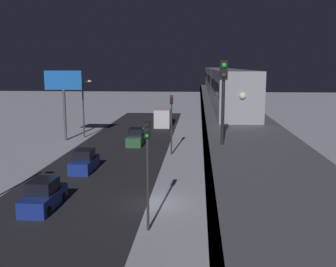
% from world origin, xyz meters
% --- Properties ---
extents(ground_plane, '(240.00, 240.00, 0.00)m').
position_xyz_m(ground_plane, '(0.00, 0.00, 0.00)').
color(ground_plane, silver).
extents(avenue_asphalt, '(11.00, 106.45, 0.01)m').
position_xyz_m(avenue_asphalt, '(5.83, 0.00, 0.00)').
color(avenue_asphalt, '#28282D').
rests_on(avenue_asphalt, ground_plane).
extents(elevated_railway, '(5.00, 106.45, 5.75)m').
position_xyz_m(elevated_railway, '(-5.81, -0.00, 4.97)').
color(elevated_railway, slate).
rests_on(elevated_railway, ground_plane).
extents(subway_train, '(2.94, 55.47, 3.40)m').
position_xyz_m(subway_train, '(-5.90, -26.74, 7.53)').
color(subway_train, '#999EA8').
rests_on(subway_train, elevated_railway).
extents(rail_signal, '(0.36, 0.41, 4.00)m').
position_xyz_m(rail_signal, '(-4.27, 7.51, 8.47)').
color(rail_signal, black).
rests_on(rail_signal, elevated_railway).
extents(sedan_blue, '(1.91, 4.59, 1.97)m').
position_xyz_m(sedan_blue, '(7.23, 1.51, 0.79)').
color(sedan_blue, navy).
rests_on(sedan_blue, ground_plane).
extents(sedan_green, '(1.80, 4.79, 1.97)m').
position_xyz_m(sedan_green, '(4.43, -20.80, 0.80)').
color(sedan_green, '#2D6038').
rests_on(sedan_green, ground_plane).
extents(sedan_blue_2, '(1.80, 4.22, 1.97)m').
position_xyz_m(sedan_blue_2, '(7.23, -8.15, 0.80)').
color(sedan_blue_2, navy).
rests_on(sedan_blue_2, ground_plane).
extents(delivery_van, '(2.40, 7.40, 2.80)m').
position_xyz_m(delivery_van, '(2.43, -36.54, 1.35)').
color(delivery_van, gold).
rests_on(delivery_van, ground_plane).
extents(traffic_light_near, '(0.32, 0.44, 6.40)m').
position_xyz_m(traffic_light_near, '(-0.27, 4.70, 4.20)').
color(traffic_light_near, '#2D2D2D').
rests_on(traffic_light_near, ground_plane).
extents(traffic_light_mid, '(0.32, 0.44, 6.40)m').
position_xyz_m(traffic_light_mid, '(-0.27, -15.44, 4.20)').
color(traffic_light_mid, '#2D2D2D').
rests_on(traffic_light_mid, ground_plane).
extents(commercial_billboard, '(4.80, 0.36, 8.90)m').
position_xyz_m(commercial_billboard, '(13.92, -22.75, 6.83)').
color(commercial_billboard, '#4C4C51').
rests_on(commercial_billboard, ground_plane).
extents(street_lamp_far, '(1.35, 0.44, 7.65)m').
position_xyz_m(street_lamp_far, '(11.90, -25.00, 4.81)').
color(street_lamp_far, '#38383D').
rests_on(street_lamp_far, ground_plane).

